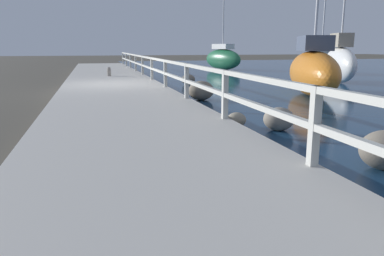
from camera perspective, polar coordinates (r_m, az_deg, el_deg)
The scene contains 12 objects.
ground_plane at distance 14.01m, azimuth -11.91°, elevation 5.37°, with size 120.00×120.00×0.00m, color #4C473D.
dock_walkway at distance 13.99m, azimuth -11.94°, elevation 5.97°, with size 3.53×36.00×0.30m.
railing at distance 14.11m, azimuth -5.22°, elevation 9.37°, with size 0.10×32.50×0.91m.
boulder_water_edge at distance 7.75m, azimuth 6.78°, elevation 1.26°, with size 0.40×0.36×0.30m.
boulder_upstream at distance 11.60m, azimuth 1.40°, elevation 5.72°, with size 0.79×0.71×0.59m.
boulder_downstream at distance 7.55m, azimuth 13.09°, elevation 1.34°, with size 0.62×0.55×0.46m.
boulder_mid_strip at distance 16.44m, azimuth -0.57°, elevation 7.40°, with size 0.60×0.54×0.45m.
mooring_bollard at distance 17.81m, azimuth -12.53°, elevation 8.40°, with size 0.18×0.18×0.42m.
sailboat_orange at distance 13.37m, azimuth 17.94°, elevation 8.28°, with size 2.75×4.79×5.91m.
sailboat_green at distance 27.33m, azimuth 4.71°, elevation 10.56°, with size 2.14×4.06×7.14m.
sailboat_teal at distance 24.88m, azimuth 19.04°, elevation 9.38°, with size 1.85×3.38×6.16m.
sailboat_white at distance 18.64m, azimuth 21.57°, elevation 9.26°, with size 2.00×3.69×5.24m.
Camera 1 is at (-0.70, -13.90, 1.62)m, focal length 35.00 mm.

